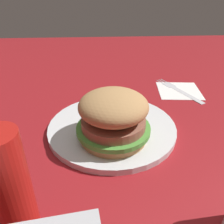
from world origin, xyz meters
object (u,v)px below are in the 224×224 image
(fork, at_px, (179,89))
(ketchup_bottle, at_px, (11,191))
(sandwich, at_px, (113,116))
(fries_pile, at_px, (112,109))
(plate, at_px, (112,127))
(napkin, at_px, (179,90))

(fork, height_order, ketchup_bottle, ketchup_bottle)
(sandwich, distance_m, fries_pile, 0.11)
(plate, xyz_separation_m, napkin, (0.19, 0.17, -0.01))
(fries_pile, height_order, napkin, fries_pile)
(sandwich, distance_m, napkin, 0.29)
(sandwich, xyz_separation_m, fries_pile, (0.00, 0.10, -0.04))
(fork, xyz_separation_m, ketchup_bottle, (-0.31, -0.39, 0.07))
(fork, bearing_deg, napkin, -65.26)
(fries_pile, bearing_deg, ketchup_bottle, -114.35)
(sandwich, height_order, ketchup_bottle, ketchup_bottle)
(fork, bearing_deg, plate, -137.34)
(plate, relative_size, sandwich, 1.89)
(napkin, relative_size, fork, 0.67)
(plate, relative_size, napkin, 2.30)
(plate, bearing_deg, ketchup_bottle, -119.36)
(ketchup_bottle, bearing_deg, napkin, 51.20)
(sandwich, height_order, fork, sandwich)
(plate, xyz_separation_m, fries_pile, (0.00, 0.06, 0.01))
(sandwich, bearing_deg, fork, 48.58)
(ketchup_bottle, bearing_deg, sandwich, 55.21)
(fries_pile, distance_m, napkin, 0.22)
(plate, height_order, fork, plate)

